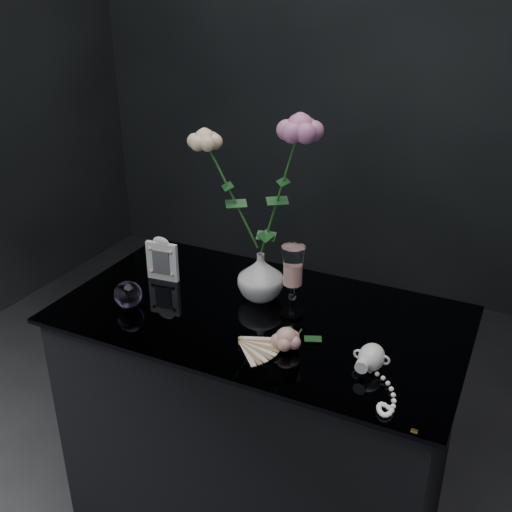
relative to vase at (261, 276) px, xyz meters
The scene contains 9 objects.
table 0.45m from the vase, 65.38° to the right, with size 1.05×0.58×0.76m.
vase is the anchor object (origin of this frame).
wine_glass 0.13m from the vase, 23.72° to the right, with size 0.06×0.06×0.20m, color white, non-canonical shape.
picture_frame 0.30m from the vase, behind, with size 0.10×0.08×0.13m, color white, non-canonical shape.
paperweight 0.35m from the vase, 146.27° to the right, with size 0.07×0.07×0.07m, color #9D7ECC, non-canonical shape.
paper_fan 0.24m from the vase, 76.50° to the right, with size 0.20×0.16×0.02m, color #FFEBCB, non-canonical shape.
loose_rose 0.25m from the vase, 50.63° to the right, with size 0.12×0.16×0.05m, color #DA988D, non-canonical shape.
pearl_jar 0.41m from the vase, 26.81° to the right, with size 0.20×0.21×0.06m, color white, non-canonical shape.
roses 0.27m from the vase, behind, with size 0.33×0.12×0.43m.
Camera 1 is at (0.58, -1.17, 1.56)m, focal length 42.00 mm.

